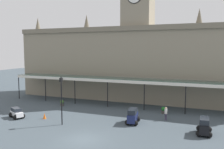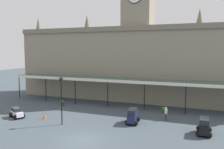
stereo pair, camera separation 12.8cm
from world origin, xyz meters
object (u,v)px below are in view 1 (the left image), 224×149
car_white_estate (17,113)px  car_navy_van (133,117)px  victorian_lamppost (61,96)px  planter_by_canopy (62,103)px  pedestrian_near_entrance (166,113)px  traffic_cone (44,116)px  planter_near_kerb (163,110)px  car_black_van (204,127)px

car_white_estate → car_navy_van: size_ratio=0.98×
victorian_lamppost → planter_by_canopy: victorian_lamppost is taller
car_white_estate → pedestrian_near_entrance: size_ratio=1.46×
victorian_lamppost → planter_by_canopy: size_ratio=5.90×
car_white_estate → traffic_cone: size_ratio=3.28×
traffic_cone → planter_near_kerb: planter_near_kerb is taller
pedestrian_near_entrance → planter_by_canopy: pedestrian_near_entrance is taller
car_navy_van → planter_by_canopy: size_ratio=2.59×
car_navy_van → victorian_lamppost: victorian_lamppost is taller
pedestrian_near_entrance → planter_near_kerb: bearing=104.3°
car_navy_van → car_white_estate: bearing=-167.8°
car_navy_van → pedestrian_near_entrance: bearing=37.9°
car_black_van → pedestrian_near_entrance: bearing=140.5°
victorian_lamppost → traffic_cone: 4.76m
car_white_estate → car_navy_van: bearing=12.2°
car_white_estate → victorian_lamppost: size_ratio=0.43×
car_black_van → pedestrian_near_entrance: size_ratio=1.44×
car_white_estate → planter_near_kerb: size_ratio=2.53×
car_black_van → planter_by_canopy: 21.46m
victorian_lamppost → planter_near_kerb: bearing=41.5°
car_black_van → victorian_lamppost: (-15.55, -2.53, 2.66)m
traffic_cone → planter_near_kerb: (13.74, 7.91, 0.12)m
planter_by_canopy → traffic_cone: bearing=-75.2°
planter_by_canopy → planter_near_kerb: bearing=4.1°
car_white_estate → car_black_van: size_ratio=1.01×
car_navy_van → car_black_van: bearing=-6.8°
pedestrian_near_entrance → traffic_cone: size_ratio=2.26×
victorian_lamppost → planter_by_canopy: bearing=122.9°
car_navy_van → victorian_lamppost: bearing=-155.3°
traffic_cone → car_navy_van: bearing=11.6°
car_navy_van → car_black_van: same height
planter_near_kerb → pedestrian_near_entrance: bearing=-75.7°
car_black_van → victorian_lamppost: victorian_lamppost is taller
car_navy_van → pedestrian_near_entrance: 4.44m
car_white_estate → planter_near_kerb: bearing=26.9°
planter_near_kerb → car_navy_van: bearing=-116.0°
car_navy_van → pedestrian_near_entrance: car_navy_van is taller
car_black_van → traffic_cone: car_black_van is taller
pedestrian_near_entrance → traffic_cone: (-14.49, -4.99, -0.54)m
victorian_lamppost → planter_near_kerb: (10.34, 9.14, -2.98)m
car_navy_van → planter_by_canopy: bearing=160.5°
victorian_lamppost → traffic_cone: victorian_lamppost is taller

